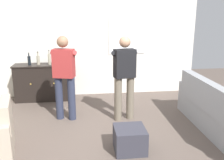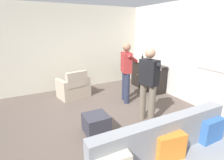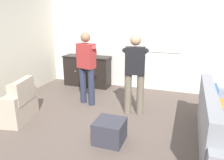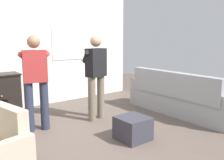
{
  "view_description": "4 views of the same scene",
  "coord_description": "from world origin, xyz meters",
  "px_view_note": "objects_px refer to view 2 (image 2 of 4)",
  "views": [
    {
      "loc": [
        -0.36,
        -3.77,
        2.1
      ],
      "look_at": [
        0.13,
        0.32,
        0.99
      ],
      "focal_mm": 40.0,
      "sensor_mm": 36.0,
      "label": 1
    },
    {
      "loc": [
        3.3,
        -1.47,
        2.08
      ],
      "look_at": [
        0.1,
        0.18,
        0.99
      ],
      "focal_mm": 28.0,
      "sensor_mm": 36.0,
      "label": 2
    },
    {
      "loc": [
        1.45,
        -3.35,
        2.06
      ],
      "look_at": [
        0.17,
        0.25,
        0.9
      ],
      "focal_mm": 35.0,
      "sensor_mm": 36.0,
      "label": 3
    },
    {
      "loc": [
        -2.31,
        -3.14,
        1.67
      ],
      "look_at": [
        0.22,
        0.1,
        0.94
      ],
      "focal_mm": 40.0,
      "sensor_mm": 36.0,
      "label": 4
    }
  ],
  "objects_px": {
    "sideboard_cabinet": "(148,76)",
    "bottle_wine_green": "(151,61)",
    "bottle_liquor_amber": "(147,60)",
    "ottoman": "(96,123)",
    "person_standing_right": "(149,82)",
    "person_standing_left": "(127,70)",
    "armchair": "(74,88)",
    "bottle_spirits_clear": "(142,59)"
  },
  "relations": [
    {
      "from": "bottle_liquor_amber",
      "to": "ottoman",
      "type": "relative_size",
      "value": 0.66
    },
    {
      "from": "bottle_spirits_clear",
      "to": "person_standing_right",
      "type": "bearing_deg",
      "value": -33.55
    },
    {
      "from": "bottle_spirits_clear",
      "to": "person_standing_left",
      "type": "relative_size",
      "value": 0.18
    },
    {
      "from": "sideboard_cabinet",
      "to": "person_standing_right",
      "type": "bearing_deg",
      "value": -38.4
    },
    {
      "from": "sideboard_cabinet",
      "to": "ottoman",
      "type": "relative_size",
      "value": 2.91
    },
    {
      "from": "bottle_liquor_amber",
      "to": "ottoman",
      "type": "bearing_deg",
      "value": -56.11
    },
    {
      "from": "sideboard_cabinet",
      "to": "bottle_wine_green",
      "type": "height_order",
      "value": "bottle_wine_green"
    },
    {
      "from": "person_standing_right",
      "to": "bottle_wine_green",
      "type": "bearing_deg",
      "value": 139.63
    },
    {
      "from": "sideboard_cabinet",
      "to": "bottle_liquor_amber",
      "type": "bearing_deg",
      "value": -175.06
    },
    {
      "from": "ottoman",
      "to": "bottle_wine_green",
      "type": "bearing_deg",
      "value": 120.0
    },
    {
      "from": "armchair",
      "to": "person_standing_right",
      "type": "distance_m",
      "value": 2.53
    },
    {
      "from": "armchair",
      "to": "person_standing_right",
      "type": "relative_size",
      "value": 0.59
    },
    {
      "from": "armchair",
      "to": "person_standing_left",
      "type": "bearing_deg",
      "value": 50.69
    },
    {
      "from": "bottle_wine_green",
      "to": "bottle_liquor_amber",
      "type": "xyz_separation_m",
      "value": [
        -0.27,
        0.04,
        -0.02
      ]
    },
    {
      "from": "bottle_wine_green",
      "to": "ottoman",
      "type": "distance_m",
      "value": 3.08
    },
    {
      "from": "person_standing_right",
      "to": "sideboard_cabinet",
      "type": "bearing_deg",
      "value": 141.6
    },
    {
      "from": "sideboard_cabinet",
      "to": "bottle_wine_green",
      "type": "xyz_separation_m",
      "value": [
        0.18,
        -0.05,
        0.59
      ]
    },
    {
      "from": "armchair",
      "to": "sideboard_cabinet",
      "type": "bearing_deg",
      "value": 80.41
    },
    {
      "from": "bottle_liquor_amber",
      "to": "ottoman",
      "type": "distance_m",
      "value": 3.24
    },
    {
      "from": "person_standing_left",
      "to": "person_standing_right",
      "type": "bearing_deg",
      "value": -7.58
    },
    {
      "from": "sideboard_cabinet",
      "to": "bottle_spirits_clear",
      "type": "distance_m",
      "value": 0.63
    },
    {
      "from": "sideboard_cabinet",
      "to": "ottoman",
      "type": "bearing_deg",
      "value": -57.62
    },
    {
      "from": "bottle_spirits_clear",
      "to": "person_standing_left",
      "type": "xyz_separation_m",
      "value": [
        0.9,
        -1.21,
        -0.07
      ]
    },
    {
      "from": "bottle_spirits_clear",
      "to": "person_standing_left",
      "type": "height_order",
      "value": "person_standing_left"
    },
    {
      "from": "armchair",
      "to": "bottle_spirits_clear",
      "type": "bearing_deg",
      "value": 87.11
    },
    {
      "from": "bottle_liquor_amber",
      "to": "bottle_spirits_clear",
      "type": "height_order",
      "value": "bottle_liquor_amber"
    },
    {
      "from": "bottle_liquor_amber",
      "to": "bottle_spirits_clear",
      "type": "distance_m",
      "value": 0.21
    },
    {
      "from": "person_standing_left",
      "to": "person_standing_right",
      "type": "xyz_separation_m",
      "value": [
        1.16,
        -0.16,
        0.0
      ]
    },
    {
      "from": "bottle_wine_green",
      "to": "person_standing_left",
      "type": "bearing_deg",
      "value": -70.48
    },
    {
      "from": "bottle_liquor_amber",
      "to": "person_standing_left",
      "type": "xyz_separation_m",
      "value": [
        0.69,
        -1.24,
        -0.08
      ]
    },
    {
      "from": "ottoman",
      "to": "person_standing_right",
      "type": "distance_m",
      "value": 1.43
    },
    {
      "from": "ottoman",
      "to": "person_standing_right",
      "type": "relative_size",
      "value": 0.29
    },
    {
      "from": "sideboard_cabinet",
      "to": "bottle_liquor_amber",
      "type": "distance_m",
      "value": 0.57
    },
    {
      "from": "person_standing_left",
      "to": "person_standing_right",
      "type": "height_order",
      "value": "same"
    },
    {
      "from": "ottoman",
      "to": "bottle_spirits_clear",
      "type": "bearing_deg",
      "value": 127.13
    },
    {
      "from": "bottle_liquor_amber",
      "to": "bottle_spirits_clear",
      "type": "bearing_deg",
      "value": -173.46
    },
    {
      "from": "armchair",
      "to": "bottle_liquor_amber",
      "type": "distance_m",
      "value": 2.61
    },
    {
      "from": "person_standing_right",
      "to": "ottoman",
      "type": "bearing_deg",
      "value": -95.13
    },
    {
      "from": "ottoman",
      "to": "sideboard_cabinet",
      "type": "bearing_deg",
      "value": 122.38
    },
    {
      "from": "bottle_spirits_clear",
      "to": "ottoman",
      "type": "distance_m",
      "value": 3.34
    },
    {
      "from": "bottle_wine_green",
      "to": "bottle_liquor_amber",
      "type": "distance_m",
      "value": 0.27
    },
    {
      "from": "ottoman",
      "to": "person_standing_right",
      "type": "xyz_separation_m",
      "value": [
        0.11,
        1.21,
        0.75
      ]
    }
  ]
}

